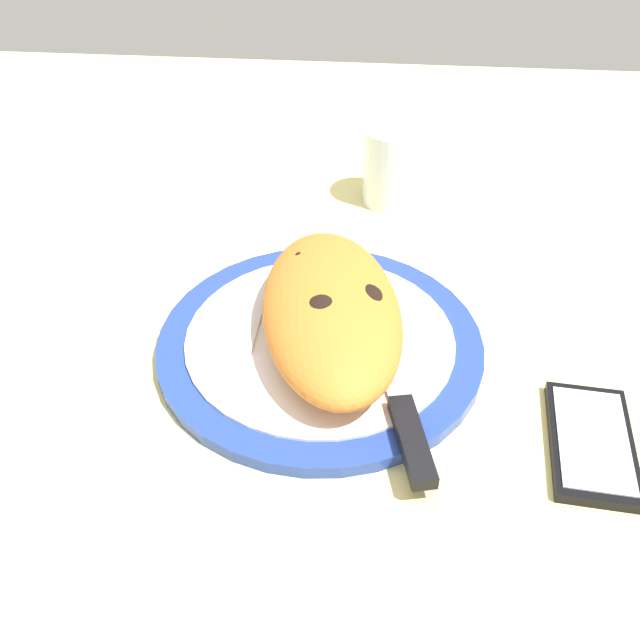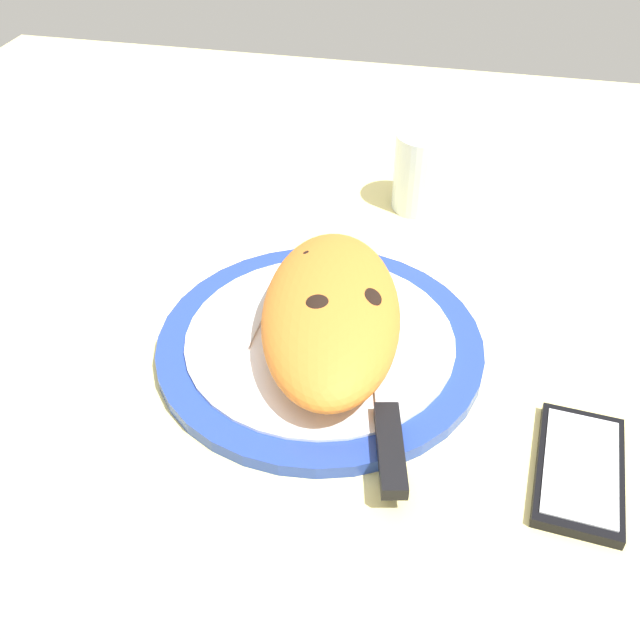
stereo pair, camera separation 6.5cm
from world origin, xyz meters
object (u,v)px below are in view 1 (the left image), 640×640
at_px(plate, 320,343).
at_px(fork, 249,345).
at_px(smartphone, 592,442).
at_px(calzone, 332,310).
at_px(knife, 402,411).
at_px(water_glass, 392,171).

relative_size(plate, fork, 1.70).
bearing_deg(smartphone, calzone, -114.79).
bearing_deg(calzone, fork, -73.34).
bearing_deg(fork, calzone, 106.66).
bearing_deg(calzone, plate, -77.54).
relative_size(fork, knife, 0.80).
relative_size(plate, water_glass, 3.24).
bearing_deg(plate, calzone, 102.46).
bearing_deg(fork, water_glass, 157.40).
xyz_separation_m(calzone, knife, (0.09, 0.07, -0.03)).
bearing_deg(knife, water_glass, -177.87).
distance_m(fork, water_glass, 0.33).
height_order(fork, water_glass, water_glass).
height_order(calzone, water_glass, water_glass).
distance_m(calzone, water_glass, 0.29).
xyz_separation_m(calzone, smartphone, (0.10, 0.22, -0.04)).
bearing_deg(calzone, water_glass, 169.52).
distance_m(fork, smartphone, 0.30).
relative_size(plate, calzone, 1.17).
relative_size(calzone, smartphone, 2.04).
relative_size(knife, smartphone, 1.75).
xyz_separation_m(smartphone, water_glass, (-0.38, -0.17, 0.03)).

